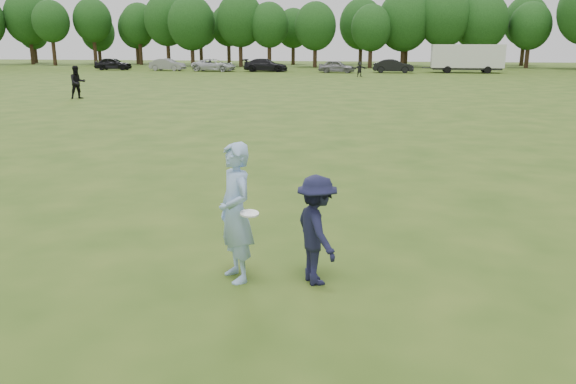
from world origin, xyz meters
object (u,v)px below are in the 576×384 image
player_far_a (77,82)px  player_far_d (360,69)px  car_f (393,66)px  car_c (214,65)px  car_d (266,65)px  car_a (113,64)px  cargo_trailer (467,57)px  car_e (337,67)px  thrower (236,213)px  defender (317,230)px  car_b (168,65)px

player_far_a → player_far_d: (16.13, 26.48, -0.24)m
player_far_a → car_f: bearing=15.6°
player_far_d → car_c: (-18.05, 8.12, -0.04)m
car_d → car_f: car_d is taller
car_a → cargo_trailer: (43.48, 0.63, 1.00)m
player_far_a → car_e: (13.11, 33.79, -0.30)m
cargo_trailer → player_far_a: bearing=-127.6°
thrower → defender: (1.18, 0.09, -0.22)m
thrower → car_f: thrower is taller
car_a → car_b: car_a is taller
car_a → car_b: 7.54m
car_b → car_f: size_ratio=0.96×
thrower → cargo_trailer: bearing=132.7°
player_far_d → car_a: 33.01m
thrower → defender: thrower is taller
car_c → cargo_trailer: 29.86m
defender → player_far_d: size_ratio=1.04×
car_d → car_a: bearing=85.9°
thrower → car_c: 62.68m
thrower → defender: 1.21m
player_far_a → car_d: size_ratio=0.38×
car_e → car_f: size_ratio=0.90×
player_far_a → car_c: bearing=48.1°
defender → cargo_trailer: (9.67, 61.25, 0.97)m
player_far_d → car_d: (-11.68, 8.34, -0.01)m
car_d → cargo_trailer: bearing=-88.6°
car_f → car_e: bearing=99.4°
defender → car_f: size_ratio=0.35×
defender → car_a: defender is taller
thrower → cargo_trailer: cargo_trailer is taller
thrower → car_c: size_ratio=0.39×
defender → car_a: (-33.81, 60.62, -0.03)m
car_a → car_c: car_a is taller
car_e → car_b: bearing=91.7°
car_a → car_d: 20.07m
defender → car_b: 65.58m
car_a → car_d: bearing=-97.6°
player_far_d → car_a: (-31.73, 9.08, 0.00)m
player_far_d → car_b: 25.67m
car_d → cargo_trailer: (23.43, 1.38, 1.01)m
car_b → thrower: bearing=-150.8°
thrower → car_d: bearing=154.6°
thrower → car_b: (-25.11, 60.17, -0.30)m
car_e → cargo_trailer: 15.00m
car_c → car_b: bearing=90.4°
car_c → cargo_trailer: bearing=-82.7°
defender → car_c: 62.97m
player_far_a → cargo_trailer: size_ratio=0.23×
car_c → car_e: size_ratio=1.27×
car_b → cargo_trailer: size_ratio=0.49×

